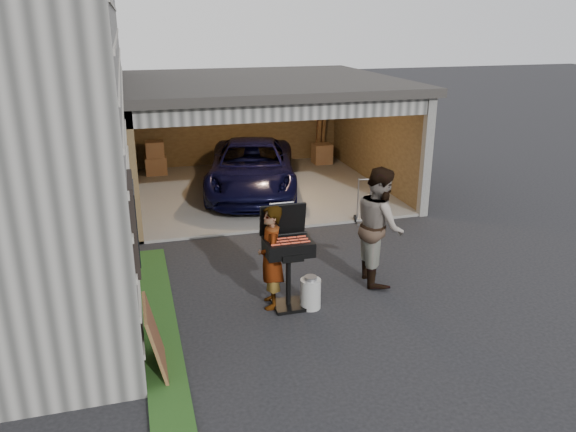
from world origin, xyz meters
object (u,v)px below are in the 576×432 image
Objects in this scene: bbq_grill at (288,250)px; propane_tank at (310,294)px; woman at (271,257)px; plywood_panel at (156,339)px; hand_truck at (364,214)px; man at (379,225)px; minivan at (252,170)px.

bbq_grill is 0.81m from propane_tank.
woman is 2.29m from plywood_panel.
bbq_grill is at bearing -117.78° from hand_truck.
man reaches higher than hand_truck.
minivan is 5.60m from man.
hand_truck is at bearing -10.48° from man.
man is 2.00× the size of hand_truck.
propane_tank is (-1.42, -0.64, -0.77)m from man.
plywood_panel is at bearing -97.88° from minivan.
hand_truck is (2.91, 3.13, -0.63)m from woman.
woman is 2.04m from man.
man reaches higher than bbq_grill.
hand_truck is (0.92, 2.74, -0.82)m from man.
minivan is at bearing 18.60° from man.
bbq_grill is at bearing 75.72° from woman.
minivan is at bearing 86.23° from propane_tank.
hand_truck is (1.94, -2.76, -0.45)m from minivan.
minivan is 2.88× the size of bbq_grill.
man reaches higher than propane_tank.
propane_tank is at bearing 23.94° from plywood_panel.
woman is at bearing 109.30° from man.
man is 1.25× the size of bbq_grill.
man is at bearing 109.17° from woman.
woman is 0.82× the size of man.
minivan is 2.82× the size of woman.
woman reaches higher than plywood_panel.
propane_tank is (0.57, -0.24, -0.59)m from woman.
bbq_grill reaches higher than hand_truck.
man reaches higher than plywood_panel.
bbq_grill is at bearing 113.87° from man.
bbq_grill reaches higher than propane_tank.
plywood_panel is 6.51m from hand_truck.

